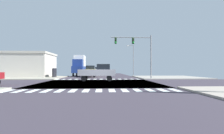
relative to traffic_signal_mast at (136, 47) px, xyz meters
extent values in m
cube|color=#3A333E|center=(-5.88, -6.82, -5.32)|extent=(14.00, 90.00, 0.05)
cube|color=#3A333E|center=(-5.88, -6.82, -5.32)|extent=(90.00, 12.00, 0.05)
cube|color=#A09B91|center=(7.12, 5.18, -5.23)|extent=(12.00, 12.00, 0.14)
cube|color=#A29E8C|center=(-18.88, 5.18, -5.23)|extent=(12.00, 12.00, 0.14)
cube|color=white|center=(-12.63, -14.12, -5.29)|extent=(0.50, 2.00, 0.01)
cube|color=white|center=(-11.63, -14.12, -5.29)|extent=(0.50, 2.00, 0.01)
cube|color=white|center=(-10.63, -14.12, -5.29)|extent=(0.50, 2.00, 0.01)
cube|color=white|center=(-9.63, -14.12, -5.29)|extent=(0.50, 2.00, 0.01)
cube|color=white|center=(-8.63, -14.12, -5.29)|extent=(0.50, 2.00, 0.01)
cube|color=white|center=(-7.63, -14.12, -5.29)|extent=(0.50, 2.00, 0.01)
cube|color=white|center=(-6.63, -14.12, -5.29)|extent=(0.50, 2.00, 0.01)
cube|color=white|center=(-5.63, -14.12, -5.29)|extent=(0.50, 2.00, 0.01)
cube|color=white|center=(-4.63, -14.12, -5.29)|extent=(0.50, 2.00, 0.01)
cube|color=white|center=(-3.63, -14.12, -5.29)|extent=(0.50, 2.00, 0.01)
cube|color=white|center=(-2.63, -14.12, -5.29)|extent=(0.50, 2.00, 0.01)
cube|color=white|center=(-1.63, -14.12, -5.29)|extent=(0.50, 2.00, 0.01)
cube|color=white|center=(-0.63, -14.12, -5.29)|extent=(0.50, 2.00, 0.01)
cube|color=white|center=(0.37, -14.12, -5.29)|extent=(0.50, 2.00, 0.01)
cube|color=white|center=(-12.63, 0.48, -5.29)|extent=(0.50, 2.00, 0.01)
cube|color=white|center=(-11.63, 0.48, -5.29)|extent=(0.50, 2.00, 0.01)
cube|color=white|center=(-10.63, 0.48, -5.29)|extent=(0.50, 2.00, 0.01)
cube|color=white|center=(-9.63, 0.48, -5.29)|extent=(0.50, 2.00, 0.01)
cube|color=white|center=(-8.63, 0.48, -5.29)|extent=(0.50, 2.00, 0.01)
cube|color=white|center=(-7.63, 0.48, -5.29)|extent=(0.50, 2.00, 0.01)
cube|color=white|center=(-6.63, 0.48, -5.29)|extent=(0.50, 2.00, 0.01)
cube|color=white|center=(-5.63, 0.48, -5.29)|extent=(0.50, 2.00, 0.01)
cube|color=white|center=(-4.63, 0.48, -5.29)|extent=(0.50, 2.00, 0.01)
cube|color=white|center=(-3.63, 0.48, -5.29)|extent=(0.50, 2.00, 0.01)
cube|color=white|center=(-2.63, 0.48, -5.29)|extent=(0.50, 2.00, 0.01)
cube|color=white|center=(-1.63, 0.48, -5.29)|extent=(0.50, 2.00, 0.01)
cube|color=white|center=(-0.63, 0.48, -5.29)|extent=(0.50, 2.00, 0.01)
cube|color=white|center=(0.37, 0.48, -5.29)|extent=(0.50, 2.00, 0.01)
cylinder|color=gray|center=(2.47, 0.02, -1.71)|extent=(0.20, 0.20, 7.18)
cylinder|color=gray|center=(-0.81, 0.02, 1.49)|extent=(6.57, 0.14, 0.14)
cube|color=#1E5123|center=(-0.48, 0.02, 0.94)|extent=(0.32, 0.40, 1.00)
sphere|color=black|center=(-0.48, -0.22, 1.25)|extent=(0.22, 0.22, 0.22)
sphere|color=black|center=(-0.48, -0.22, 0.94)|extent=(0.22, 0.22, 0.22)
sphere|color=green|center=(-0.48, -0.22, 0.63)|extent=(0.22, 0.22, 0.22)
cube|color=#1E5123|center=(-3.31, 0.02, 0.94)|extent=(0.32, 0.40, 1.00)
sphere|color=black|center=(-3.31, -0.22, 1.25)|extent=(0.22, 0.22, 0.22)
sphere|color=black|center=(-3.31, -0.22, 0.94)|extent=(0.22, 0.22, 0.22)
sphere|color=green|center=(-3.31, -0.22, 0.63)|extent=(0.22, 0.22, 0.22)
cylinder|color=gray|center=(1.99, 13.56, -1.57)|extent=(0.16, 0.16, 7.45)
cylinder|color=gray|center=(1.29, 13.56, 2.05)|extent=(1.40, 0.10, 0.10)
ellipsoid|color=silver|center=(0.59, 13.56, 2.00)|extent=(0.60, 0.32, 0.20)
cube|color=beige|center=(-24.03, 8.74, -3.00)|extent=(15.87, 8.09, 4.59)
cube|color=beige|center=(-24.03, 8.74, -0.50)|extent=(16.17, 8.39, 0.40)
cube|color=black|center=(-14.60, 5.70, -4.40)|extent=(0.24, 2.20, 1.80)
cylinder|color=black|center=(-7.10, 31.08, -4.93)|extent=(0.26, 0.74, 0.74)
cylinder|color=black|center=(-8.66, 31.08, -4.93)|extent=(0.26, 0.74, 0.74)
cylinder|color=black|center=(-7.10, 34.20, -4.93)|extent=(0.26, 0.74, 0.74)
cylinder|color=black|center=(-8.66, 34.20, -4.93)|extent=(0.26, 0.74, 0.74)
cube|color=silver|center=(-7.88, 32.64, -4.12)|extent=(1.96, 4.60, 0.88)
cube|color=black|center=(-7.88, 32.64, -3.32)|extent=(1.69, 3.22, 0.72)
cylinder|color=black|center=(-7.16, 12.63, -4.96)|extent=(0.26, 0.68, 0.68)
cylinder|color=black|center=(-8.60, 12.63, -4.96)|extent=(0.26, 0.68, 0.68)
cylinder|color=black|center=(-7.16, 15.56, -4.96)|extent=(0.26, 0.68, 0.68)
cylinder|color=black|center=(-8.60, 15.56, -4.96)|extent=(0.26, 0.68, 0.68)
cube|color=gold|center=(-7.88, 14.10, -4.29)|extent=(1.80, 4.30, 0.66)
cube|color=black|center=(-7.88, 14.10, -3.69)|extent=(1.55, 2.24, 0.54)
cylinder|color=black|center=(-9.92, 10.29, -4.90)|extent=(0.26, 0.80, 0.80)
cylinder|color=black|center=(-11.84, 10.29, -4.90)|extent=(0.26, 0.80, 0.80)
cylinder|color=black|center=(-9.92, 15.19, -4.90)|extent=(0.26, 0.80, 0.80)
cylinder|color=black|center=(-11.84, 15.19, -4.90)|extent=(0.26, 0.80, 0.80)
cube|color=navy|center=(-10.88, 12.74, -3.76)|extent=(2.40, 7.20, 1.49)
cube|color=white|center=(-10.88, 13.82, -1.73)|extent=(2.30, 4.18, 2.56)
cube|color=navy|center=(-10.88, 10.58, -2.27)|extent=(2.11, 2.02, 1.49)
cylinder|color=black|center=(-4.45, -2.52, -4.93)|extent=(0.74, 0.26, 0.74)
cylinder|color=black|center=(-4.45, -4.12, -4.93)|extent=(0.74, 0.26, 0.74)
cylinder|color=black|center=(-7.92, -2.52, -4.93)|extent=(0.74, 0.26, 0.74)
cylinder|color=black|center=(-7.92, -4.12, -4.93)|extent=(0.74, 0.26, 0.74)
cube|color=#B7B5C3|center=(-6.19, -3.32, -4.13)|extent=(5.10, 2.00, 0.86)
cube|color=black|center=(-5.29, -3.32, -3.33)|extent=(1.78, 1.76, 0.75)
cylinder|color=black|center=(-10.08, 20.31, -4.93)|extent=(0.26, 0.74, 0.74)
cylinder|color=black|center=(-11.68, 20.31, -4.93)|extent=(0.26, 0.74, 0.74)
cylinder|color=black|center=(-10.08, 23.78, -4.93)|extent=(0.26, 0.74, 0.74)
cylinder|color=black|center=(-11.68, 23.78, -4.93)|extent=(0.26, 0.74, 0.74)
cube|color=#B6B1C3|center=(-10.88, 22.05, -4.13)|extent=(2.00, 5.10, 0.86)
cube|color=black|center=(-10.88, 21.15, -3.33)|extent=(1.76, 1.78, 0.75)
cylinder|color=black|center=(-7.10, 6.23, -4.93)|extent=(0.26, 0.74, 0.74)
cylinder|color=black|center=(-8.66, 6.23, -4.93)|extent=(0.26, 0.74, 0.74)
cylinder|color=black|center=(-7.10, 9.35, -4.93)|extent=(0.26, 0.74, 0.74)
cylinder|color=black|center=(-8.66, 9.35, -4.93)|extent=(0.26, 0.74, 0.74)
cube|color=yellow|center=(-7.88, 7.79, -4.12)|extent=(1.96, 4.60, 0.88)
cube|color=black|center=(-7.88, 7.79, -3.32)|extent=(1.69, 3.22, 0.72)
camera|label=1|loc=(-5.30, -27.48, -3.62)|focal=27.54mm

